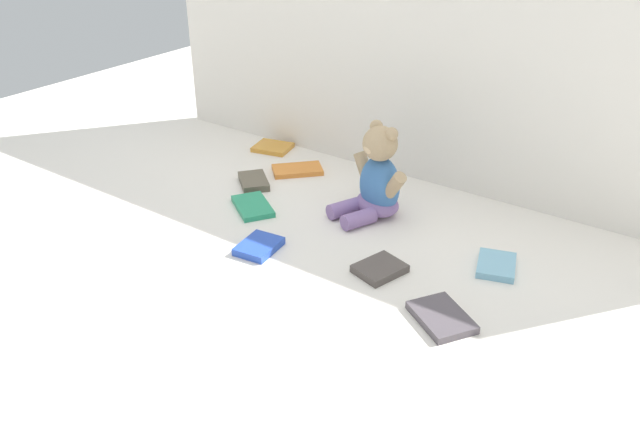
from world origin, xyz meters
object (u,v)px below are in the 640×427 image
(book_case_2, at_px, (254,181))
(book_case_3, at_px, (273,147))
(book_case_0, at_px, (380,269))
(book_case_1, at_px, (442,317))
(teddy_bear, at_px, (377,182))
(book_case_5, at_px, (496,265))
(book_case_6, at_px, (259,246))
(book_case_7, at_px, (253,206))
(book_case_4, at_px, (297,170))

(book_case_2, relative_size, book_case_3, 1.02)
(book_case_0, bearing_deg, book_case_1, -6.69)
(teddy_bear, distance_m, book_case_3, 0.51)
(book_case_2, bearing_deg, book_case_5, 128.48)
(book_case_0, height_order, book_case_1, book_case_0)
(teddy_bear, height_order, book_case_3, teddy_bear)
(book_case_6, bearing_deg, teddy_bear, 60.18)
(book_case_0, xyz_separation_m, book_case_2, (-0.50, 0.18, 0.00))
(book_case_3, distance_m, book_case_5, 0.84)
(book_case_0, xyz_separation_m, book_case_7, (-0.41, 0.07, -0.00))
(book_case_4, bearing_deg, book_case_0, 9.47)
(book_case_0, height_order, book_case_4, book_case_0)
(book_case_2, distance_m, book_case_7, 0.14)
(book_case_1, bearing_deg, book_case_0, -80.05)
(book_case_6, xyz_separation_m, book_case_7, (-0.14, 0.14, -0.00))
(book_case_1, relative_size, book_case_4, 0.89)
(book_case_6, bearing_deg, book_case_5, 19.56)
(teddy_bear, relative_size, book_case_5, 2.22)
(book_case_1, xyz_separation_m, book_case_4, (-0.63, 0.39, -0.00))
(teddy_bear, relative_size, book_case_3, 2.18)
(book_case_0, xyz_separation_m, book_case_3, (-0.61, 0.40, -0.00))
(teddy_bear, relative_size, book_case_0, 2.34)
(teddy_bear, distance_m, book_case_2, 0.37)
(teddy_bear, distance_m, book_case_0, 0.28)
(teddy_bear, bearing_deg, book_case_7, -126.00)
(book_case_1, distance_m, book_case_4, 0.74)
(book_case_2, xyz_separation_m, book_case_3, (-0.11, 0.22, -0.00))
(book_case_3, height_order, book_case_4, same)
(book_case_0, relative_size, book_case_4, 0.72)
(teddy_bear, xyz_separation_m, book_case_6, (-0.13, -0.30, -0.08))
(book_case_2, relative_size, book_case_4, 0.80)
(book_case_2, bearing_deg, book_case_3, -113.07)
(book_case_4, bearing_deg, teddy_bear, 28.37)
(book_case_0, relative_size, book_case_3, 0.93)
(teddy_bear, height_order, book_case_4, teddy_bear)
(book_case_1, distance_m, book_case_5, 0.23)
(book_case_3, relative_size, book_case_6, 1.06)
(teddy_bear, xyz_separation_m, book_case_5, (0.34, -0.07, -0.08))
(teddy_bear, height_order, book_case_2, teddy_bear)
(book_case_1, relative_size, book_case_3, 1.15)
(book_case_3, height_order, book_case_5, book_case_5)
(book_case_0, xyz_separation_m, book_case_6, (-0.27, -0.08, 0.00))
(book_case_5, height_order, book_case_7, book_case_5)
(book_case_2, xyz_separation_m, book_case_5, (0.69, -0.02, -0.00))
(book_case_2, bearing_deg, book_case_0, 110.65)
(book_case_1, bearing_deg, book_case_4, -88.39)
(teddy_bear, distance_m, book_case_5, 0.35)
(book_case_0, height_order, book_case_2, book_case_2)
(book_case_2, bearing_deg, teddy_bear, 137.77)
(book_case_3, bearing_deg, book_case_4, -132.11)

